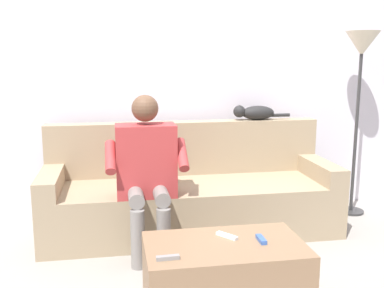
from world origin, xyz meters
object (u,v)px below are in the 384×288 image
(person_solo_seated, at_px, (147,166))
(remote_gray, at_px, (168,258))
(couch, at_px, (190,195))
(remote_blue, at_px, (261,239))
(floor_lamp, at_px, (361,59))
(remote_white, at_px, (227,236))
(coffee_table, at_px, (224,274))
(cat_on_backrest, at_px, (255,113))

(person_solo_seated, xyz_separation_m, remote_gray, (-0.04, 0.99, -0.27))
(couch, xyz_separation_m, person_solo_seated, (0.39, 0.38, 0.36))
(remote_blue, height_order, floor_lamp, floor_lamp)
(remote_white, distance_m, floor_lamp, 2.26)
(remote_white, height_order, remote_blue, remote_blue)
(couch, distance_m, remote_blue, 1.25)
(remote_gray, relative_size, floor_lamp, 0.08)
(remote_blue, bearing_deg, remote_white, 63.31)
(person_solo_seated, relative_size, remote_white, 8.08)
(couch, distance_m, remote_gray, 1.42)
(coffee_table, relative_size, cat_on_backrest, 1.77)
(coffee_table, bearing_deg, remote_gray, 23.60)
(coffee_table, distance_m, remote_gray, 0.43)
(cat_on_backrest, height_order, remote_blue, cat_on_backrest)
(cat_on_backrest, height_order, floor_lamp, floor_lamp)
(couch, distance_m, coffee_table, 1.23)
(person_solo_seated, xyz_separation_m, remote_blue, (-0.61, 0.84, -0.27))
(person_solo_seated, distance_m, remote_white, 0.90)
(couch, relative_size, remote_blue, 20.82)
(remote_gray, distance_m, floor_lamp, 2.67)
(coffee_table, bearing_deg, cat_on_backrest, -113.23)
(remote_gray, bearing_deg, person_solo_seated, -90.21)
(person_solo_seated, xyz_separation_m, floor_lamp, (-1.96, -0.53, 0.77))
(person_solo_seated, height_order, cat_on_backrest, person_solo_seated)
(remote_blue, bearing_deg, floor_lamp, -44.25)
(remote_blue, bearing_deg, coffee_table, 89.17)
(remote_gray, bearing_deg, remote_white, -150.07)
(coffee_table, height_order, remote_blue, remote_blue)
(cat_on_backrest, distance_m, remote_white, 1.63)
(remote_white, relative_size, remote_blue, 1.26)
(coffee_table, distance_m, person_solo_seated, 1.04)
(couch, height_order, remote_gray, couch)
(couch, height_order, floor_lamp, floor_lamp)
(cat_on_backrest, xyz_separation_m, remote_white, (0.60, 1.40, -0.57))
(couch, distance_m, remote_white, 1.14)
(person_solo_seated, bearing_deg, remote_gray, 92.02)
(coffee_table, distance_m, remote_white, 0.22)
(person_solo_seated, bearing_deg, floor_lamp, -164.89)
(couch, height_order, coffee_table, couch)
(couch, relative_size, coffee_table, 2.58)
(coffee_table, relative_size, remote_blue, 8.08)
(cat_on_backrest, relative_size, remote_blue, 4.57)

